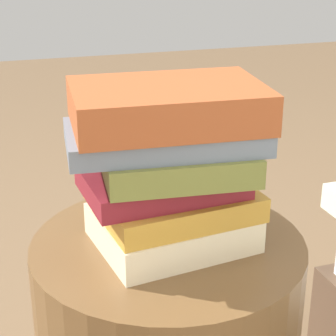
{
  "coord_description": "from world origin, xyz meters",
  "views": [
    {
      "loc": [
        0.25,
        0.86,
        1.04
      ],
      "look_at": [
        0.0,
        0.0,
        0.67
      ],
      "focal_mm": 65.58,
      "sensor_mm": 36.0,
      "label": 1
    }
  ],
  "objects": [
    {
      "name": "book_rust",
      "position": [
        -0.0,
        0.0,
        0.77
      ],
      "size": [
        0.3,
        0.21,
        0.06
      ],
      "primitive_type": "cube",
      "rotation": [
        0.0,
        0.0,
        -0.06
      ],
      "color": "#994723",
      "rests_on": "book_slate"
    },
    {
      "name": "book_ochre",
      "position": [
        -0.01,
        -0.01,
        0.61
      ],
      "size": [
        0.27,
        0.24,
        0.04
      ],
      "primitive_type": "cube",
      "rotation": [
        0.0,
        0.0,
        0.13
      ],
      "color": "#B7842D",
      "rests_on": "book_cream"
    },
    {
      "name": "book_cream",
      "position": [
        -0.01,
        0.0,
        0.56
      ],
      "size": [
        0.27,
        0.23,
        0.05
      ],
      "primitive_type": "cube",
      "rotation": [
        0.0,
        0.0,
        0.16
      ],
      "color": "beige",
      "rests_on": "side_table"
    },
    {
      "name": "book_slate",
      "position": [
        0.01,
        0.01,
        0.72
      ],
      "size": [
        0.31,
        0.18,
        0.03
      ],
      "primitive_type": "cube",
      "rotation": [
        0.0,
        0.0,
        -0.08
      ],
      "color": "slate",
      "rests_on": "book_olive"
    },
    {
      "name": "book_olive",
      "position": [
        -0.01,
        0.01,
        0.69
      ],
      "size": [
        0.24,
        0.2,
        0.04
      ],
      "primitive_type": "cube",
      "rotation": [
        0.0,
        0.0,
        -0.08
      ],
      "color": "olive",
      "rests_on": "book_maroon"
    },
    {
      "name": "book_maroon",
      "position": [
        0.01,
        0.0,
        0.65
      ],
      "size": [
        0.26,
        0.18,
        0.04
      ],
      "primitive_type": "cube",
      "rotation": [
        0.0,
        0.0,
        0.09
      ],
      "color": "maroon",
      "rests_on": "book_ochre"
    }
  ]
}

